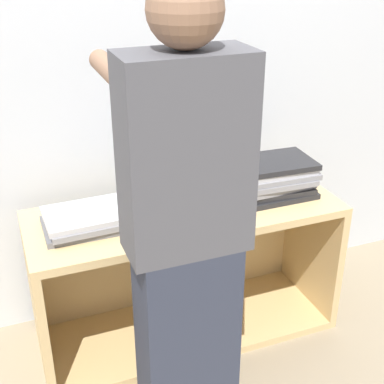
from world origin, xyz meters
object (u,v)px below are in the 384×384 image
(laptop_stack_left, at_px, (92,219))
(laptop_stack_right, at_px, (269,178))
(person, at_px, (186,237))
(laptop_open, at_px, (182,194))

(laptop_stack_left, bearing_deg, laptop_stack_right, 0.07)
(laptop_stack_left, distance_m, laptop_stack_right, 0.82)
(laptop_stack_left, bearing_deg, person, -66.47)
(laptop_open, bearing_deg, laptop_stack_right, -6.26)
(laptop_stack_left, height_order, laptop_stack_right, laptop_stack_right)
(laptop_stack_left, height_order, person, person)
(laptop_stack_right, bearing_deg, laptop_stack_left, -179.93)
(laptop_open, distance_m, laptop_stack_left, 0.41)
(laptop_stack_left, relative_size, person, 0.24)
(laptop_open, relative_size, laptop_stack_right, 0.94)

